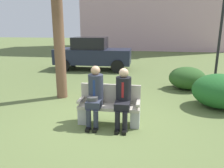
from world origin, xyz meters
The scene contains 9 objects.
ground_plane centered at (0.00, 0.00, 0.00)m, with size 80.00×80.00×0.00m, color #5D6D3C.
park_bench centered at (0.15, -0.06, 0.40)m, with size 1.40×0.44×0.90m.
seated_man_left centered at (-0.16, -0.18, 0.75)m, with size 0.34×0.72×1.35m.
seated_man_right centered at (0.48, -0.18, 0.74)m, with size 0.34×0.72×1.32m.
shrub_near_bench centered at (2.40, 3.26, 0.40)m, with size 1.28×1.18×0.80m, color #2C5422.
shrub_mid_lawn centered at (2.99, 1.47, 0.47)m, with size 1.50×1.38×0.94m, color #215D25.
shrub_far_lawn centered at (0.14, 1.25, 0.26)m, with size 0.85×0.78×0.53m, color #267421.
parked_car_near centered at (-1.89, 6.38, 0.84)m, with size 3.94×1.80×1.68m.
street_lamp centered at (3.70, 4.49, 2.31)m, with size 0.24×0.24×3.80m.
Camera 1 is at (0.99, -4.74, 2.18)m, focal length 35.08 mm.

